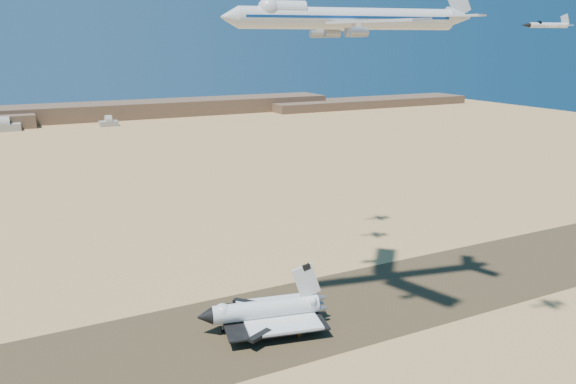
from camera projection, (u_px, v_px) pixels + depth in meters
name	position (u px, v px, depth m)	size (l,w,h in m)	color
ground	(243.00, 331.00, 174.06)	(1200.00, 1200.00, 0.00)	tan
runway	(243.00, 331.00, 174.06)	(600.00, 50.00, 0.06)	#4D3B26
ridgeline	(123.00, 112.00, 655.42)	(960.00, 90.00, 18.00)	brown
hangars	(0.00, 128.00, 557.71)	(200.50, 29.50, 30.00)	#9F998D
shuttle	(265.00, 312.00, 174.95)	(40.82, 30.42, 20.12)	silver
carrier_747	(341.00, 18.00, 161.45)	(77.37, 58.62, 19.21)	silver
crew_a	(300.00, 334.00, 170.47)	(0.69, 0.46, 1.91)	#D0630C
crew_b	(301.00, 333.00, 170.79)	(0.78, 0.45, 1.60)	#D0630C
crew_c	(299.00, 336.00, 169.34)	(0.98, 0.50, 1.67)	#D0630C
chase_jet_a	(547.00, 25.00, 139.45)	(13.66, 7.75, 3.44)	silver
chase_jet_e	(331.00, 29.00, 208.62)	(13.64, 8.02, 3.49)	silver
chase_jet_f	(336.00, 16.00, 230.24)	(14.18, 7.99, 3.56)	silver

